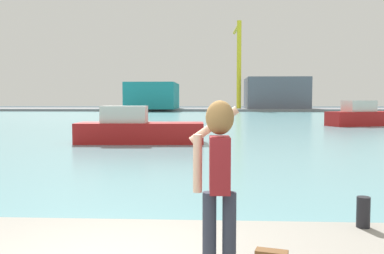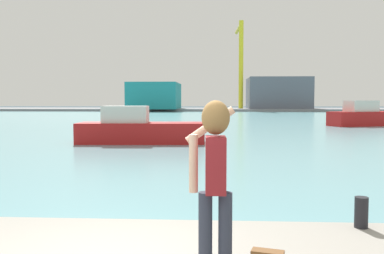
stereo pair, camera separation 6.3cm
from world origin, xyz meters
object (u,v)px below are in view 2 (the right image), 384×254
at_px(boat_moored, 139,130).
at_px(warehouse_left, 155,96).
at_px(harbor_bollard, 361,212).
at_px(port_crane, 240,56).
at_px(warehouse_right, 278,93).
at_px(person_photographer, 214,168).
at_px(boat_moored_2, 368,117).

distance_m(boat_moored, warehouse_left, 68.85).
relative_size(harbor_bollard, port_crane, 0.02).
height_order(boat_moored, warehouse_left, warehouse_left).
distance_m(harbor_bollard, warehouse_right, 89.83).
xyz_separation_m(warehouse_left, warehouse_right, (27.06, 4.34, 0.62)).
bearing_deg(boat_moored, person_photographer, -79.96).
relative_size(warehouse_right, port_crane, 0.69).
bearing_deg(warehouse_left, harbor_bollard, -79.79).
xyz_separation_m(boat_moored_2, warehouse_right, (0.03, 56.06, 3.07)).
distance_m(harbor_bollard, warehouse_left, 86.06).
distance_m(boat_moored_2, warehouse_right, 56.15).
height_order(person_photographer, warehouse_left, warehouse_left).
xyz_separation_m(person_photographer, boat_moored, (-4.13, 18.07, -0.89)).
relative_size(harbor_bollard, warehouse_left, 0.03).
bearing_deg(boat_moored_2, warehouse_right, 69.14).
bearing_deg(warehouse_left, warehouse_right, 9.11).
height_order(person_photographer, warehouse_right, warehouse_right).
bearing_deg(person_photographer, boat_moored_2, -23.57).
bearing_deg(warehouse_left, port_crane, 13.68).
xyz_separation_m(boat_moored_2, warehouse_left, (-27.03, 51.72, 2.44)).
bearing_deg(boat_moored, harbor_bollard, -72.41).
bearing_deg(port_crane, warehouse_left, -166.32).
bearing_deg(boat_moored_2, harbor_bollard, -130.51).
height_order(person_photographer, port_crane, port_crane).
height_order(boat_moored_2, warehouse_left, warehouse_left).
height_order(person_photographer, harbor_bollard, person_photographer).
height_order(person_photographer, boat_moored_2, person_photographer).
bearing_deg(warehouse_right, boat_moored_2, -90.03).
xyz_separation_m(boat_moored_2, port_crane, (-8.31, 56.28, 11.39)).
bearing_deg(person_photographer, boat_moored, 11.06).
distance_m(boat_moored, boat_moored_2, 24.33).
relative_size(warehouse_left, port_crane, 0.71).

